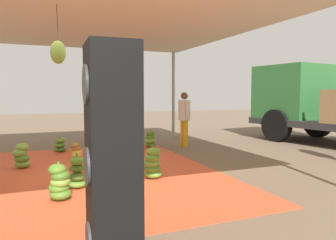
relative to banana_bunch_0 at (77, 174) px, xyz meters
name	(u,v)px	position (x,y,z in m)	size (l,w,h in m)	color
ground_plane	(228,161)	(-0.91, 3.36, -0.23)	(40.00, 40.00, 0.00)	brown
tarp_orange	(91,173)	(-0.91, 0.36, -0.23)	(5.91, 4.51, 0.01)	#D1512D
tent_canopy	(83,18)	(-0.91, 0.27, 2.61)	(8.00, 7.00, 2.93)	#9EA0A5
banana_bunch_0	(77,174)	(0.00, 0.00, 0.00)	(0.39, 0.39, 0.54)	#60932D
banana_bunch_3	(76,151)	(-2.35, 0.25, -0.05)	(0.34, 0.32, 0.42)	gold
banana_bunch_4	(98,141)	(-3.61, 0.95, -0.01)	(0.34, 0.31, 0.49)	#518428
banana_bunch_5	(22,156)	(-1.79, -0.86, 0.01)	(0.42, 0.41, 0.54)	#6B9E38
banana_bunch_6	(153,164)	(-0.08, 1.28, 0.03)	(0.45, 0.43, 0.59)	#6B9E38
banana_bunch_7	(60,145)	(-3.42, -0.04, -0.06)	(0.42, 0.41, 0.42)	#477523
banana_bunch_9	(60,183)	(0.51, -0.29, 0.01)	(0.41, 0.41, 0.55)	#518428
banana_bunch_10	(150,140)	(-3.21, 2.32, -0.01)	(0.36, 0.35, 0.50)	#477523
banana_bunch_11	(121,168)	(-0.29, 0.77, -0.04)	(0.34, 0.35, 0.45)	#75A83D
banana_bunch_12	(126,145)	(-2.37, 1.42, 0.02)	(0.35, 0.35, 0.57)	#60932D
worker_1	(184,115)	(-3.06, 3.28, 0.66)	(0.56, 0.34, 1.53)	orange
speaker_stack	(112,161)	(2.58, 0.00, 0.70)	(0.50, 0.42, 1.88)	black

